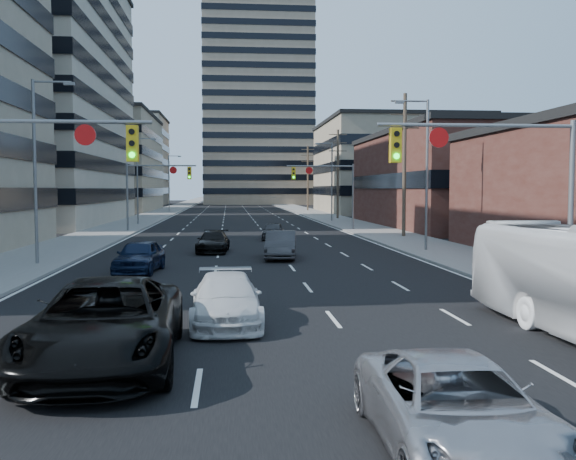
% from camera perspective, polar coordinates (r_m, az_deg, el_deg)
% --- Properties ---
extents(ground, '(400.00, 400.00, 0.00)m').
position_cam_1_polar(ground, '(12.69, 0.31, -13.61)').
color(ground, black).
rests_on(ground, ground).
extents(road_surface, '(18.00, 300.00, 0.02)m').
position_cam_1_polar(road_surface, '(142.11, -4.82, 2.16)').
color(road_surface, black).
rests_on(road_surface, ground).
extents(sidewalk_left, '(5.00, 300.00, 0.15)m').
position_cam_1_polar(sidewalk_left, '(142.48, -9.46, 2.15)').
color(sidewalk_left, slate).
rests_on(sidewalk_left, ground).
extents(sidewalk_right, '(5.00, 300.00, 0.15)m').
position_cam_1_polar(sidewalk_right, '(142.67, -0.20, 2.20)').
color(sidewalk_right, slate).
rests_on(sidewalk_right, ground).
extents(office_left_far, '(20.00, 30.00, 16.00)m').
position_cam_1_polar(office_left_far, '(114.43, -16.88, 5.65)').
color(office_left_far, gray).
rests_on(office_left_far, ground).
extents(storefront_right_mid, '(20.00, 30.00, 9.00)m').
position_cam_1_polar(storefront_right_mid, '(66.98, 16.83, 4.15)').
color(storefront_right_mid, '#472119').
rests_on(storefront_right_mid, ground).
extents(office_right_far, '(22.00, 28.00, 14.00)m').
position_cam_1_polar(office_right_far, '(103.48, 9.40, 5.43)').
color(office_right_far, gray).
rests_on(office_right_far, ground).
extents(apartment_tower, '(26.00, 26.00, 58.00)m').
position_cam_1_polar(apartment_tower, '(164.17, -2.80, 12.52)').
color(apartment_tower, gray).
rests_on(apartment_tower, ground).
extents(bg_block_left, '(24.00, 24.00, 20.00)m').
position_cam_1_polar(bg_block_left, '(154.53, -15.37, 5.87)').
color(bg_block_left, '#ADA089').
rests_on(bg_block_left, ground).
extents(bg_block_right, '(22.00, 22.00, 12.00)m').
position_cam_1_polar(bg_block_right, '(145.90, 7.87, 4.53)').
color(bg_block_right, gray).
rests_on(bg_block_right, ground).
extents(signal_near_left, '(6.59, 0.33, 6.00)m').
position_cam_1_polar(signal_near_left, '(21.02, -22.74, 4.91)').
color(signal_near_left, slate).
rests_on(signal_near_left, ground).
extents(signal_near_right, '(6.59, 0.33, 6.00)m').
position_cam_1_polar(signal_near_right, '(21.84, 18.07, 4.96)').
color(signal_near_right, slate).
rests_on(signal_near_right, ground).
extents(signal_far_left, '(6.09, 0.33, 6.00)m').
position_cam_1_polar(signal_far_left, '(57.42, -11.83, 4.14)').
color(signal_far_left, slate).
rests_on(signal_far_left, ground).
extents(signal_far_right, '(6.09, 0.33, 6.00)m').
position_cam_1_polar(signal_far_right, '(57.74, 3.54, 4.21)').
color(signal_far_right, slate).
rests_on(signal_far_right, ground).
extents(utility_pole_block, '(2.20, 0.28, 11.00)m').
position_cam_1_polar(utility_pole_block, '(49.93, 10.31, 5.93)').
color(utility_pole_block, '#4C3D2D').
rests_on(utility_pole_block, ground).
extents(utility_pole_midblock, '(2.20, 0.28, 11.00)m').
position_cam_1_polar(utility_pole_midblock, '(79.22, 4.45, 5.13)').
color(utility_pole_midblock, '#4C3D2D').
rests_on(utility_pole_midblock, ground).
extents(utility_pole_distant, '(2.20, 0.28, 11.00)m').
position_cam_1_polar(utility_pole_distant, '(108.90, 1.77, 4.74)').
color(utility_pole_distant, '#4C3D2D').
rests_on(utility_pole_distant, ground).
extents(streetlight_left_near, '(2.03, 0.22, 9.00)m').
position_cam_1_polar(streetlight_left_near, '(33.36, -21.33, 5.64)').
color(streetlight_left_near, slate).
rests_on(streetlight_left_near, ground).
extents(streetlight_left_mid, '(2.03, 0.22, 9.00)m').
position_cam_1_polar(streetlight_left_mid, '(67.69, -13.12, 4.68)').
color(streetlight_left_mid, slate).
rests_on(streetlight_left_mid, ground).
extents(streetlight_left_far, '(2.03, 0.22, 9.00)m').
position_cam_1_polar(streetlight_left_far, '(102.48, -10.46, 4.34)').
color(streetlight_left_far, slate).
rests_on(streetlight_left_far, ground).
extents(streetlight_right_near, '(2.03, 0.22, 9.00)m').
position_cam_1_polar(streetlight_right_near, '(38.83, 12.03, 5.50)').
color(streetlight_right_near, slate).
rests_on(streetlight_right_near, ground).
extents(streetlight_right_far, '(2.03, 0.22, 9.00)m').
position_cam_1_polar(streetlight_right_far, '(72.99, 3.80, 4.69)').
color(streetlight_right_far, slate).
rests_on(streetlight_right_far, ground).
extents(black_pickup, '(3.23, 6.66, 1.83)m').
position_cam_1_polar(black_pickup, '(14.26, -15.96, -8.02)').
color(black_pickup, black).
rests_on(black_pickup, ground).
extents(white_van, '(1.99, 4.77, 1.38)m').
position_cam_1_polar(white_van, '(18.03, -5.51, -6.18)').
color(white_van, silver).
rests_on(white_van, ground).
extents(silver_suv, '(2.35, 4.91, 1.35)m').
position_cam_1_polar(silver_suv, '(9.65, 14.81, -15.15)').
color(silver_suv, '#A5A4A9').
rests_on(silver_suv, ground).
extents(sedan_blue, '(2.17, 4.51, 1.49)m').
position_cam_1_polar(sedan_blue, '(29.64, -13.06, -2.27)').
color(sedan_blue, black).
rests_on(sedan_blue, ground).
extents(sedan_grey_center, '(2.07, 4.70, 1.50)m').
position_cam_1_polar(sedan_grey_center, '(34.53, -0.65, -1.33)').
color(sedan_grey_center, '#353538').
rests_on(sedan_grey_center, ground).
extents(sedan_black_far, '(2.08, 4.48, 1.27)m').
position_cam_1_polar(sedan_black_far, '(38.14, -6.67, -1.06)').
color(sedan_black_far, black).
rests_on(sedan_black_far, ground).
extents(sedan_grey_right, '(2.01, 4.00, 1.31)m').
position_cam_1_polar(sedan_grey_right, '(47.33, -1.33, -0.09)').
color(sedan_grey_right, '#363638').
rests_on(sedan_grey_right, ground).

